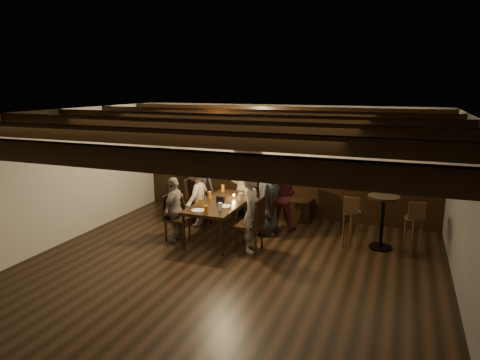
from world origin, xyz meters
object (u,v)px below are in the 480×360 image
at_px(chair_left_far, 177,226).
at_px(person_right_far, 252,213).
at_px(chair_right_near, 266,220).
at_px(high_top_table, 383,214).
at_px(chair_right_far, 250,234).
at_px(person_left_near, 197,195).
at_px(person_bench_right, 282,196).
at_px(person_bench_centre, 242,190).
at_px(bar_stool_left, 351,229).
at_px(bar_stool_right, 413,235).
at_px(person_left_far, 175,209).
at_px(chair_left_near, 198,211).
at_px(person_right_near, 268,198).
at_px(person_bench_left, 200,187).
at_px(dining_table, 222,204).

xyz_separation_m(chair_left_far, person_right_far, (1.47, 0.01, 0.41)).
bearing_deg(person_right_far, chair_right_near, 2.00).
bearing_deg(high_top_table, chair_right_far, -156.66).
xyz_separation_m(person_left_near, high_top_table, (3.58, 0.02, -0.01)).
xyz_separation_m(chair_right_far, person_bench_right, (0.17, 1.35, 0.37)).
bearing_deg(person_bench_centre, person_right_far, 116.57).
distance_m(chair_right_far, bar_stool_left, 1.75).
relative_size(chair_right_near, person_left_near, 0.70).
height_order(chair_right_near, chair_right_far, chair_right_far).
distance_m(person_bench_centre, person_bench_right, 0.91).
relative_size(chair_right_far, bar_stool_right, 0.98).
distance_m(person_left_far, bar_stool_left, 3.17).
height_order(person_left_far, bar_stool_left, person_left_far).
distance_m(chair_right_near, bar_stool_left, 1.63).
bearing_deg(chair_left_near, bar_stool_right, 87.61).
xyz_separation_m(high_top_table, bar_stool_right, (0.50, -0.16, -0.27)).
bearing_deg(chair_left_near, chair_right_near, 90.00).
relative_size(person_left_far, high_top_table, 1.25).
relative_size(chair_right_near, person_right_near, 0.62).
distance_m(chair_left_near, chair_right_far, 1.70).
bearing_deg(person_left_near, chair_left_near, 90.00).
bearing_deg(person_bench_right, person_bench_centre, -9.46).
bearing_deg(person_right_near, bar_stool_left, -97.60).
bearing_deg(person_bench_left, person_bench_right, -180.00).
xyz_separation_m(chair_right_far, high_top_table, (2.10, 0.91, 0.34)).
bearing_deg(person_right_near, dining_table, 120.96).
xyz_separation_m(person_bench_right, person_right_far, (-0.14, -1.35, 0.02)).
bearing_deg(high_top_table, dining_table, -170.68).
xyz_separation_m(chair_right_near, person_left_near, (-1.47, -0.01, 0.36)).
xyz_separation_m(person_bench_right, bar_stool_right, (2.44, -0.60, -0.30)).
height_order(person_right_far, high_top_table, person_right_far).
bearing_deg(chair_right_far, person_bench_right, -7.60).
height_order(person_left_far, bar_stool_right, person_left_far).
xyz_separation_m(person_bench_centre, person_left_near, (-0.74, -0.61, -0.02)).
bearing_deg(person_right_near, chair_left_far, 121.51).
relative_size(dining_table, chair_right_near, 2.08).
distance_m(chair_right_near, person_right_far, 0.99).
xyz_separation_m(person_right_near, person_right_far, (0.01, -0.90, -0.04)).
bearing_deg(high_top_table, bar_stool_right, -17.22).
bearing_deg(person_bench_centre, chair_right_near, 140.14).
relative_size(chair_left_far, person_bench_centre, 0.65).
height_order(chair_left_near, person_left_near, person_left_near).
distance_m(chair_left_near, chair_right_near, 1.44).
xyz_separation_m(person_bench_left, person_bench_right, (1.80, 0.02, -0.04)).
xyz_separation_m(person_left_far, person_right_far, (1.50, 0.01, 0.08)).
xyz_separation_m(chair_right_far, person_right_far, (0.03, 0.00, 0.39)).
height_order(person_left_far, high_top_table, person_left_far).
xyz_separation_m(chair_right_far, person_right_near, (0.02, 0.90, 0.43)).
height_order(person_left_near, person_right_near, person_right_near).
distance_m(person_bench_right, bar_stool_left, 1.60).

